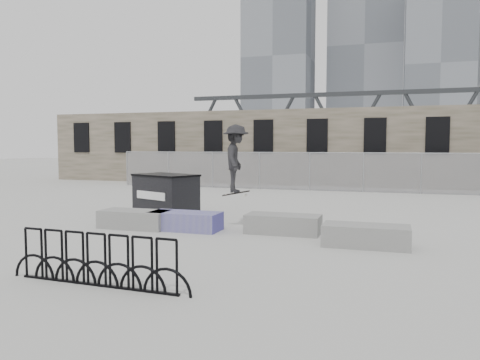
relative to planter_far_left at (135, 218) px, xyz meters
name	(u,v)px	position (x,y,z in m)	size (l,w,h in m)	color
ground	(233,232)	(2.91, 0.25, -0.28)	(120.00, 120.00, 0.00)	#ADADA8
stone_wall	(320,147)	(2.91, 16.49, 1.98)	(36.00, 2.58, 4.50)	#635A49
chainlink_fence	(310,171)	(2.91, 12.75, 0.76)	(22.06, 0.06, 2.02)	gray
planter_far_left	(135,218)	(0.00, 0.00, 0.00)	(2.00, 0.90, 0.51)	gray
planter_center_left	(185,220)	(1.53, 0.14, 0.00)	(2.00, 0.90, 0.51)	#3C35A0
planter_center_right	(283,223)	(4.26, 0.51, 0.00)	(2.00, 0.90, 0.51)	gray
planter_offset	(366,235)	(6.49, -0.50, 0.00)	(2.00, 0.90, 0.51)	gray
dumpster	(166,195)	(-0.27, 2.49, 0.43)	(2.48, 2.04, 1.41)	black
bike_rack	(96,261)	(2.31, -5.13, 0.16)	(3.59, 0.20, 0.90)	black
skyline_towers	(369,60)	(1.91, 94.07, 20.51)	(58.00, 28.00, 48.00)	slate
truss_bridge	(439,132)	(12.91, 55.25, 3.85)	(70.00, 3.00, 9.80)	#2D3033
skateboarder	(236,159)	(2.72, 1.09, 1.72)	(1.00, 1.40, 2.08)	black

